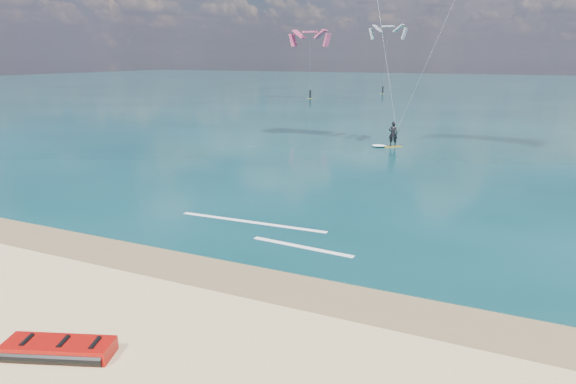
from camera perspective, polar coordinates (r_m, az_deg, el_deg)
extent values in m
plane|color=tan|center=(52.07, 12.24, 6.86)|extent=(320.00, 320.00, 0.00)
cube|color=brown|center=(18.86, -14.44, -7.37)|extent=(320.00, 2.40, 0.01)
cube|color=#092D31|center=(115.11, 19.62, 10.61)|extent=(320.00, 200.00, 0.04)
cube|color=yellow|center=(41.42, 11.53, 4.99)|extent=(1.39, 1.32, 0.06)
imported|color=black|center=(41.26, 11.60, 6.35)|extent=(0.81, 0.65, 1.94)
cylinder|color=black|center=(40.84, 11.96, 6.64)|extent=(0.47, 0.43, 0.04)
cube|color=white|center=(19.40, 1.57, -6.11)|extent=(4.18, 0.54, 0.01)
cube|color=white|center=(22.24, -4.04, -3.35)|extent=(6.85, 0.49, 0.01)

